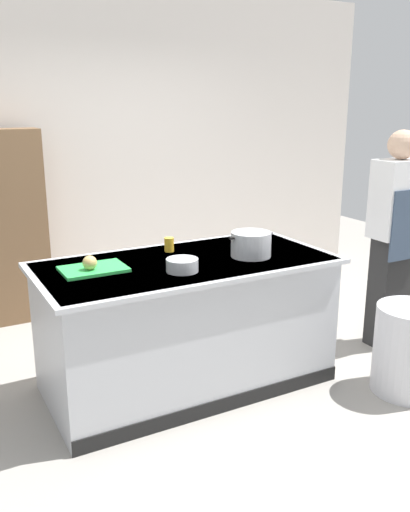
{
  "coord_description": "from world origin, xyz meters",
  "views": [
    {
      "loc": [
        -1.56,
        -3.14,
        1.92
      ],
      "look_at": [
        0.25,
        0.2,
        0.85
      ],
      "focal_mm": 38.58,
      "sensor_mm": 36.0,
      "label": 1
    }
  ],
  "objects_px": {
    "mixing_bowl": "(182,265)",
    "stock_pot": "(251,244)",
    "onion": "(90,263)",
    "trash_bin": "(409,350)",
    "juice_cup": "(169,245)",
    "person_chef": "(394,235)"
  },
  "relations": [
    {
      "from": "onion",
      "to": "juice_cup",
      "type": "xyz_separation_m",
      "value": [
        0.64,
        0.22,
        -0.01
      ]
    },
    {
      "from": "onion",
      "to": "trash_bin",
      "type": "distance_m",
      "value": 2.2
    },
    {
      "from": "stock_pot",
      "to": "juice_cup",
      "type": "bearing_deg",
      "value": 138.94
    },
    {
      "from": "onion",
      "to": "trash_bin",
      "type": "xyz_separation_m",
      "value": [
        1.92,
        -0.86,
        -0.66
      ]
    },
    {
      "from": "juice_cup",
      "to": "trash_bin",
      "type": "height_order",
      "value": "juice_cup"
    },
    {
      "from": "stock_pot",
      "to": "trash_bin",
      "type": "height_order",
      "value": "stock_pot"
    },
    {
      "from": "juice_cup",
      "to": "trash_bin",
      "type": "bearing_deg",
      "value": -40.23
    },
    {
      "from": "onion",
      "to": "juice_cup",
      "type": "bearing_deg",
      "value": 18.94
    },
    {
      "from": "onion",
      "to": "stock_pot",
      "type": "relative_size",
      "value": 0.26
    },
    {
      "from": "onion",
      "to": "person_chef",
      "type": "bearing_deg",
      "value": -5.66
    },
    {
      "from": "mixing_bowl",
      "to": "juice_cup",
      "type": "bearing_deg",
      "value": 74.57
    },
    {
      "from": "juice_cup",
      "to": "person_chef",
      "type": "xyz_separation_m",
      "value": [
        1.72,
        -0.45,
        -0.04
      ]
    },
    {
      "from": "stock_pot",
      "to": "trash_bin",
      "type": "relative_size",
      "value": 0.56
    },
    {
      "from": "onion",
      "to": "person_chef",
      "type": "height_order",
      "value": "person_chef"
    },
    {
      "from": "mixing_bowl",
      "to": "trash_bin",
      "type": "relative_size",
      "value": 0.33
    },
    {
      "from": "stock_pot",
      "to": "onion",
      "type": "bearing_deg",
      "value": 171.6
    },
    {
      "from": "mixing_bowl",
      "to": "stock_pot",
      "type": "bearing_deg",
      "value": 8.64
    },
    {
      "from": "mixing_bowl",
      "to": "trash_bin",
      "type": "height_order",
      "value": "mixing_bowl"
    },
    {
      "from": "person_chef",
      "to": "mixing_bowl",
      "type": "bearing_deg",
      "value": 94.74
    },
    {
      "from": "mixing_bowl",
      "to": "trash_bin",
      "type": "xyz_separation_m",
      "value": [
        1.4,
        -0.61,
        -0.64
      ]
    },
    {
      "from": "onion",
      "to": "stock_pot",
      "type": "bearing_deg",
      "value": -8.4
    },
    {
      "from": "stock_pot",
      "to": "mixing_bowl",
      "type": "distance_m",
      "value": 0.57
    }
  ]
}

